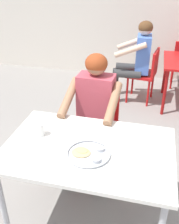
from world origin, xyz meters
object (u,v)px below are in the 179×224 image
object	(u,v)px
diner_foreground	(93,109)
patron_background	(137,55)
thali_tray	(89,153)
chair_foreground	(99,118)
chair_red_left	(147,71)
table_foreground	(88,155)
drinking_cup	(40,129)

from	to	relation	value
diner_foreground	patron_background	bearing A→B (deg)	81.93
thali_tray	chair_foreground	bearing A→B (deg)	97.63
chair_foreground	patron_background	size ratio (longest dim) A/B	0.71
patron_background	chair_red_left	bearing A→B (deg)	5.04
chair_foreground	chair_red_left	bearing A→B (deg)	75.26
chair_foreground	patron_background	world-z (taller)	patron_background
table_foreground	drinking_cup	size ratio (longest dim) A/B	12.23
table_foreground	patron_background	distance (m)	2.39
table_foreground	thali_tray	world-z (taller)	thali_tray
diner_foreground	chair_red_left	bearing A→B (deg)	76.75
thali_tray	chair_foreground	world-z (taller)	chair_foreground
drinking_cup	chair_foreground	xyz separation A→B (m)	(0.30, 0.78, -0.31)
table_foreground	thali_tray	distance (m)	0.12
thali_tray	diner_foreground	world-z (taller)	diner_foreground
thali_tray	drinking_cup	size ratio (longest dim) A/B	3.09
table_foreground	thali_tray	size ratio (longest dim) A/B	3.96
chair_foreground	patron_background	distance (m)	1.58
thali_tray	chair_red_left	world-z (taller)	chair_red_left
table_foreground	chair_red_left	bearing A→B (deg)	82.63
chair_foreground	chair_red_left	distance (m)	1.61
table_foreground	diner_foreground	distance (m)	0.63
thali_tray	chair_red_left	distance (m)	2.52
table_foreground	chair_red_left	distance (m)	2.42
diner_foreground	chair_red_left	world-z (taller)	diner_foreground
chair_foreground	chair_red_left	xyz separation A→B (m)	(0.41, 1.56, -0.01)
drinking_cup	chair_red_left	world-z (taller)	drinking_cup
chair_red_left	diner_foreground	bearing A→B (deg)	-103.25
table_foreground	thali_tray	xyz separation A→B (m)	(0.02, -0.09, 0.09)
drinking_cup	diner_foreground	world-z (taller)	diner_foreground
chair_red_left	chair_foreground	bearing A→B (deg)	-104.74
diner_foreground	chair_red_left	distance (m)	1.84
thali_tray	chair_foreground	xyz separation A→B (m)	(-0.12, 0.93, -0.26)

